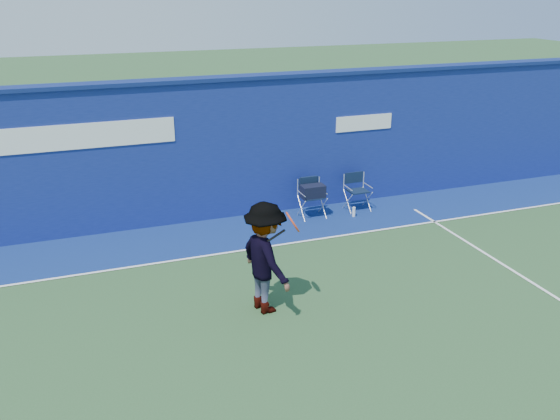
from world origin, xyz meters
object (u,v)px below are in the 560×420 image
object	(u,v)px
directors_chair_right	(357,199)
water_bottle	(354,212)
directors_chair_left	(312,201)
tennis_player	(266,258)

from	to	relation	value
directors_chair_right	water_bottle	bearing A→B (deg)	-124.67
directors_chair_left	tennis_player	xyz separation A→B (m)	(-2.24, -3.46, 0.53)
directors_chair_right	tennis_player	world-z (taller)	tennis_player
directors_chair_left	directors_chair_right	size ratio (longest dim) A/B	1.04
directors_chair_right	water_bottle	size ratio (longest dim) A/B	3.69
directors_chair_right	tennis_player	xyz separation A→B (m)	(-3.39, -3.52, 0.64)
directors_chair_right	water_bottle	world-z (taller)	directors_chair_right
directors_chair_left	directors_chair_right	xyz separation A→B (m)	(1.15, 0.06, -0.11)
directors_chair_right	tennis_player	size ratio (longest dim) A/B	0.47
directors_chair_left	tennis_player	size ratio (longest dim) A/B	0.48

